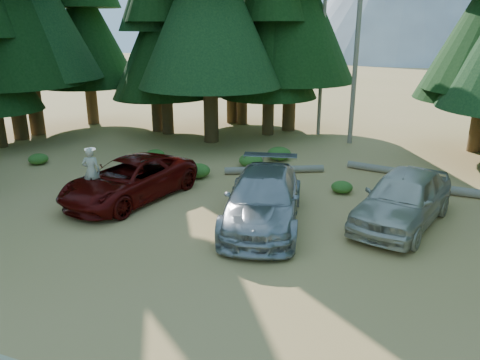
{
  "coord_description": "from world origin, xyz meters",
  "views": [
    {
      "loc": [
        4.07,
        -9.96,
        5.93
      ],
      "look_at": [
        -1.0,
        3.13,
        1.25
      ],
      "focal_mm": 35.0,
      "sensor_mm": 36.0,
      "label": 1
    }
  ],
  "objects_px": {
    "red_pickup": "(130,179)",
    "silver_minivan_right": "(403,198)",
    "silver_minivan_center": "(263,199)",
    "frisbee_player": "(91,171)",
    "log_left": "(274,170)",
    "log_mid": "(391,171)"
  },
  "relations": [
    {
      "from": "frisbee_player",
      "to": "log_left",
      "type": "relative_size",
      "value": 0.39
    },
    {
      "from": "red_pickup",
      "to": "frisbee_player",
      "type": "distance_m",
      "value": 1.39
    },
    {
      "from": "silver_minivan_center",
      "to": "frisbee_player",
      "type": "xyz_separation_m",
      "value": [
        -5.85,
        -0.72,
        0.46
      ]
    },
    {
      "from": "red_pickup",
      "to": "silver_minivan_right",
      "type": "xyz_separation_m",
      "value": [
        9.12,
        1.19,
        0.12
      ]
    },
    {
      "from": "frisbee_player",
      "to": "silver_minivan_right",
      "type": "bearing_deg",
      "value": 168.61
    },
    {
      "from": "frisbee_player",
      "to": "log_left",
      "type": "distance_m",
      "value": 7.53
    },
    {
      "from": "log_left",
      "to": "log_mid",
      "type": "xyz_separation_m",
      "value": [
        4.57,
        1.62,
        0.0
      ]
    },
    {
      "from": "frisbee_player",
      "to": "log_mid",
      "type": "relative_size",
      "value": 0.44
    },
    {
      "from": "log_mid",
      "to": "log_left",
      "type": "bearing_deg",
      "value": -150.05
    },
    {
      "from": "red_pickup",
      "to": "silver_minivan_center",
      "type": "bearing_deg",
      "value": 7.25
    },
    {
      "from": "red_pickup",
      "to": "log_left",
      "type": "relative_size",
      "value": 1.26
    },
    {
      "from": "silver_minivan_center",
      "to": "log_mid",
      "type": "relative_size",
      "value": 1.52
    },
    {
      "from": "silver_minivan_right",
      "to": "frisbee_player",
      "type": "height_order",
      "value": "frisbee_player"
    },
    {
      "from": "silver_minivan_right",
      "to": "frisbee_player",
      "type": "distance_m",
      "value": 10.16
    },
    {
      "from": "frisbee_player",
      "to": "log_left",
      "type": "height_order",
      "value": "frisbee_player"
    },
    {
      "from": "silver_minivan_right",
      "to": "log_left",
      "type": "distance_m",
      "value": 6.4
    },
    {
      "from": "silver_minivan_right",
      "to": "log_left",
      "type": "relative_size",
      "value": 1.2
    },
    {
      "from": "frisbee_player",
      "to": "log_mid",
      "type": "distance_m",
      "value": 11.9
    },
    {
      "from": "log_mid",
      "to": "frisbee_player",
      "type": "bearing_deg",
      "value": -130.79
    },
    {
      "from": "red_pickup",
      "to": "silver_minivan_right",
      "type": "bearing_deg",
      "value": 18.05
    },
    {
      "from": "silver_minivan_center",
      "to": "log_mid",
      "type": "xyz_separation_m",
      "value": [
        3.37,
        6.71,
        -0.65
      ]
    },
    {
      "from": "silver_minivan_right",
      "to": "log_mid",
      "type": "relative_size",
      "value": 1.36
    }
  ]
}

